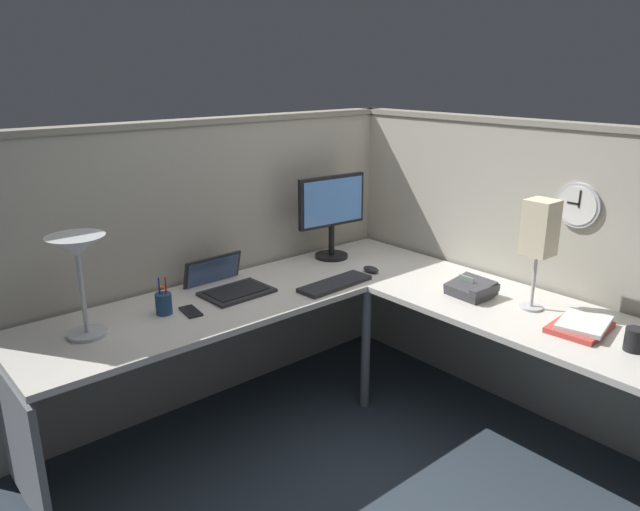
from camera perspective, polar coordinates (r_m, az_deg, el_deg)
The scene contains 16 objects.
ground_plane at distance 3.29m, azimuth 4.26°, elevation -16.20°, with size 6.80×6.80×0.00m, color #2D3842.
cubicle_wall_back at distance 3.37m, azimuth -10.40°, elevation -0.60°, with size 2.57×0.12×1.58m.
cubicle_wall_right at distance 3.43m, azimuth 18.11°, elevation -0.88°, with size 0.12×2.37×1.58m.
desk at distance 2.87m, azimuth 3.13°, elevation -7.15°, with size 2.35×2.15×0.73m.
monitor at distance 3.52m, azimuth 1.15°, elevation 4.36°, with size 0.46×0.20×0.50m.
laptop at distance 3.13m, azimuth -9.01°, elevation -2.76°, with size 0.35×0.39×0.22m.
keyboard at distance 3.13m, azimuth 1.46°, elevation -2.73°, with size 0.43×0.14×0.02m, color #232326.
computer_mouse at distance 3.35m, azimuth 4.93°, elevation -1.33°, with size 0.06×0.10×0.03m, color #232326.
desk_lamp_dome at distance 2.64m, azimuth -22.29°, elevation 0.06°, with size 0.24×0.24×0.44m.
pen_cup at distance 2.87m, azimuth -14.80°, elevation -4.46°, with size 0.08×0.08×0.18m.
cell_phone at distance 2.87m, azimuth -12.32°, elevation -5.28°, with size 0.07×0.14×0.01m, color black.
office_phone at distance 3.08m, azimuth 14.40°, elevation -3.16°, with size 0.20×0.22×0.11m.
book_stack at distance 2.86m, azimuth 23.83°, elevation -6.17°, with size 0.31×0.25×0.04m.
desk_lamp_paper at distance 2.91m, azimuth 20.36°, elevation 2.22°, with size 0.13×0.13×0.53m.
coffee_mug at distance 2.74m, azimuth 28.01°, elevation -7.16°, with size 0.08×0.08×0.10m, color black.
wall_clock at distance 3.13m, azimuth 23.61°, elevation 4.44°, with size 0.04×0.22×0.22m.
Camera 1 is at (-1.96, -1.92, 1.83)m, focal length 33.29 mm.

